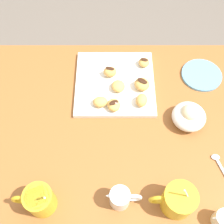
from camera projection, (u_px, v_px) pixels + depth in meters
The scene contains 21 objects.
ground_plane at pixel (111, 188), 1.62m from camera, with size 8.00×8.00×0.00m, color #665B51.
dining_table at pixel (110, 145), 1.09m from camera, with size 1.08×0.78×0.74m.
pastry_plate_square at pixel (115, 83), 1.07m from camera, with size 0.29×0.29×0.02m, color silver.
coffee_mug_mustard_left at pixel (178, 200), 0.81m from camera, with size 0.13×0.10×0.14m.
coffee_mug_mustard_right at pixel (39, 200), 0.81m from camera, with size 0.12×0.08×0.14m.
cream_pitcher_white at pixel (121, 198), 0.82m from camera, with size 0.10×0.06×0.07m.
ice_cream_bowl at pixel (189, 116), 0.96m from camera, with size 0.12×0.12×0.09m.
chocolate_sauce_pitcher at pixel (223, 219), 0.80m from camera, with size 0.09×0.05×0.06m.
saucer_sky_left at pixel (202, 75), 1.09m from camera, with size 0.15×0.15×0.01m, color #66A8DB.
loose_spoon_near_saucer at pixel (223, 171), 0.90m from camera, with size 0.07×0.15×0.01m.
beignet_0 at pixel (100, 102), 1.00m from camera, with size 0.04×0.05×0.03m, color #DBA351.
beignet_1 at pixel (118, 86), 1.03m from camera, with size 0.05×0.05×0.03m, color #DBA351.
beignet_2 at pixel (142, 100), 1.00m from camera, with size 0.05×0.04×0.04m, color #DBA351.
beignet_3 at pixel (111, 72), 1.06m from camera, with size 0.05×0.04×0.04m, color #DBA351.
chocolate_drizzle_3 at pixel (111, 68), 1.04m from camera, with size 0.03×0.01×0.01m, color #381E11.
beignet_4 at pixel (142, 84), 1.03m from camera, with size 0.06×0.05×0.04m, color #DBA351.
chocolate_drizzle_4 at pixel (142, 81), 1.01m from camera, with size 0.04×0.02×0.01m, color #381E11.
beignet_5 at pixel (114, 105), 0.99m from camera, with size 0.05×0.05×0.03m, color #DBA351.
chocolate_drizzle_5 at pixel (114, 102), 0.98m from camera, with size 0.03×0.02×0.01m, color #381E11.
beignet_6 at pixel (144, 62), 1.09m from camera, with size 0.04×0.04×0.03m, color #DBA351.
chocolate_drizzle_6 at pixel (144, 60), 1.08m from camera, with size 0.03×0.01×0.01m, color #381E11.
Camera 1 is at (-0.01, 0.45, 1.61)m, focal length 45.43 mm.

